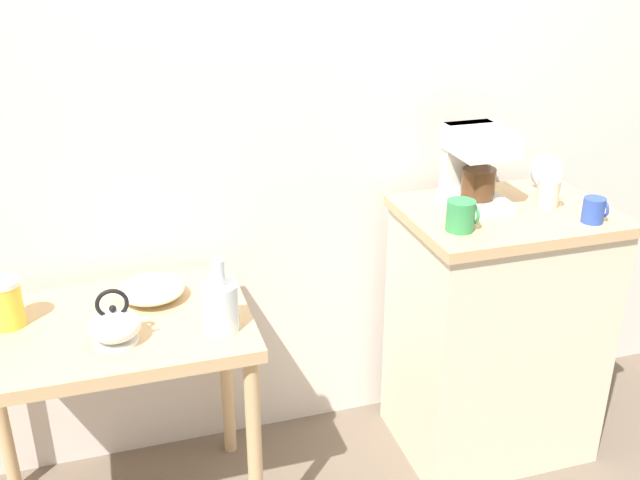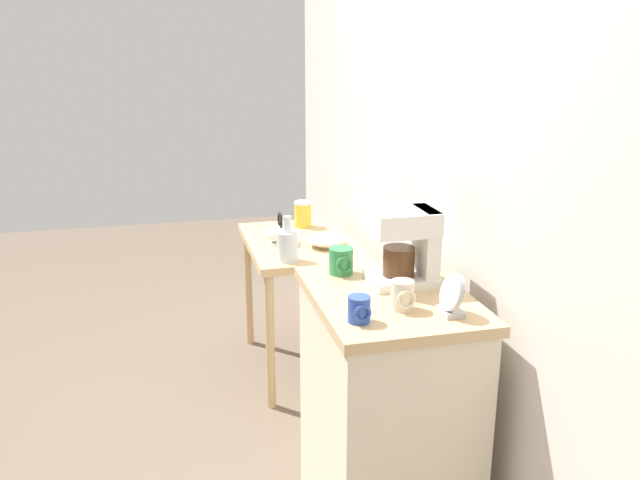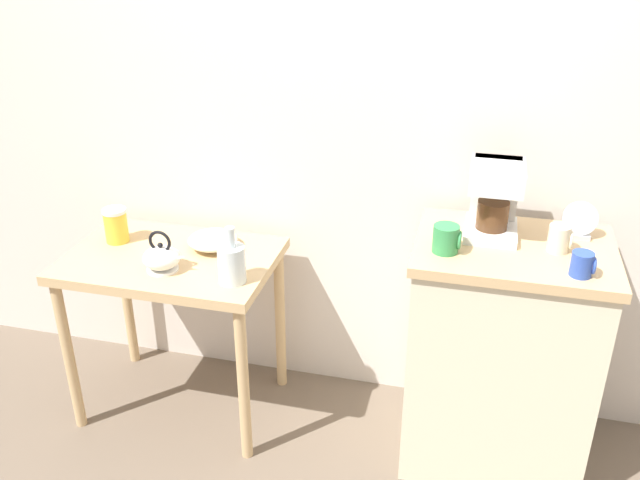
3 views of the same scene
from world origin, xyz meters
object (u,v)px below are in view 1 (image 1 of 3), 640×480
(glass_carafe_vase, at_px, (220,305))
(mug_blue, at_px, (594,210))
(coffee_maker, at_px, (475,163))
(bowl_stoneware, at_px, (151,289))
(mug_small_cream, at_px, (549,193))
(teakettle, at_px, (116,325))
(table_clock, at_px, (546,175))
(canister_enamel, at_px, (6,303))
(mug_tall_green, at_px, (461,215))

(glass_carafe_vase, height_order, mug_blue, mug_blue)
(glass_carafe_vase, relative_size, coffee_maker, 0.83)
(bowl_stoneware, xyz_separation_m, mug_small_cream, (1.29, -0.09, 0.20))
(teakettle, xyz_separation_m, table_clock, (1.48, 0.26, 0.20))
(mug_small_cream, bearing_deg, coffee_maker, 155.74)
(bowl_stoneware, xyz_separation_m, table_clock, (1.36, 0.04, 0.21))
(glass_carafe_vase, relative_size, canister_enamel, 1.52)
(teakettle, distance_m, canister_enamel, 0.34)
(teakettle, relative_size, table_clock, 1.31)
(teakettle, relative_size, mug_small_cream, 1.84)
(bowl_stoneware, height_order, teakettle, teakettle)
(table_clock, bearing_deg, teakettle, -170.13)
(glass_carafe_vase, bearing_deg, table_clock, 12.98)
(canister_enamel, height_order, table_clock, table_clock)
(mug_blue, bearing_deg, glass_carafe_vase, 179.29)
(mug_small_cream, bearing_deg, mug_tall_green, -165.41)
(mug_tall_green, bearing_deg, canister_enamel, 173.52)
(mug_tall_green, bearing_deg, coffee_maker, 53.97)
(canister_enamel, distance_m, mug_small_cream, 1.70)
(glass_carafe_vase, xyz_separation_m, mug_small_cream, (1.12, 0.14, 0.16))
(table_clock, bearing_deg, mug_blue, -92.42)
(bowl_stoneware, bearing_deg, canister_enamel, -174.65)
(canister_enamel, xyz_separation_m, mug_tall_green, (1.33, -0.15, 0.17))
(coffee_maker, height_order, table_clock, coffee_maker)
(mug_small_cream, height_order, table_clock, table_clock)
(table_clock, bearing_deg, canister_enamel, -177.57)
(glass_carafe_vase, height_order, canister_enamel, glass_carafe_vase)
(table_clock, bearing_deg, bowl_stoneware, -178.44)
(mug_small_cream, distance_m, mug_blue, 0.17)
(bowl_stoneware, height_order, coffee_maker, coffee_maker)
(coffee_maker, relative_size, mug_small_cream, 2.79)
(teakettle, xyz_separation_m, glass_carafe_vase, (0.29, -0.02, 0.02))
(teakettle, bearing_deg, mug_tall_green, 1.71)
(mug_tall_green, distance_m, table_clock, 0.49)
(canister_enamel, relative_size, mug_tall_green, 1.50)
(mug_tall_green, bearing_deg, table_clock, 27.24)
(glass_carafe_vase, distance_m, coffee_maker, 0.96)
(coffee_maker, xyz_separation_m, mug_small_cream, (0.22, -0.10, -0.09))
(mug_blue, distance_m, mug_tall_green, 0.43)
(glass_carafe_vase, distance_m, mug_tall_green, 0.77)
(table_clock, bearing_deg, glass_carafe_vase, -167.02)
(teakettle, height_order, mug_small_cream, mug_small_cream)
(bowl_stoneware, distance_m, canister_enamel, 0.41)
(mug_blue, xyz_separation_m, mug_tall_green, (-0.43, 0.06, 0.01))
(canister_enamel, bearing_deg, mug_tall_green, -6.48)
(bowl_stoneware, bearing_deg, glass_carafe_vase, -54.13)
(mug_tall_green, xyz_separation_m, table_clock, (0.44, 0.23, 0.01))
(coffee_maker, xyz_separation_m, mug_blue, (0.28, -0.26, -0.10))
(mug_tall_green, bearing_deg, bowl_stoneware, 168.46)
(glass_carafe_vase, bearing_deg, coffee_maker, 15.30)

